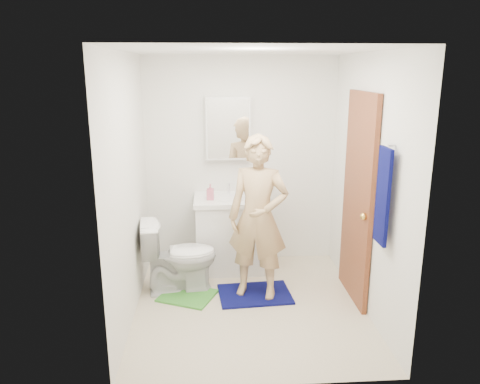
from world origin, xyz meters
name	(u,v)px	position (x,y,z in m)	size (l,w,h in m)	color
floor	(249,306)	(0.00, 0.00, -0.01)	(2.20, 2.40, 0.02)	beige
ceiling	(251,49)	(0.00, 0.00, 2.41)	(2.20, 2.40, 0.02)	white
wall_back	(241,162)	(0.00, 1.21, 1.20)	(2.20, 0.02, 2.40)	white
wall_front	(266,232)	(0.00, -1.21, 1.20)	(2.20, 0.02, 2.40)	white
wall_left	(127,189)	(-1.11, 0.00, 1.20)	(0.02, 2.40, 2.40)	white
wall_right	(369,185)	(1.11, 0.00, 1.20)	(0.02, 2.40, 2.40)	white
vanity_cabinet	(230,235)	(-0.15, 0.91, 0.40)	(0.75, 0.55, 0.80)	white
countertop	(229,200)	(-0.15, 0.91, 0.83)	(0.79, 0.59, 0.05)	white
sink_basin	(229,198)	(-0.15, 0.91, 0.84)	(0.40, 0.40, 0.03)	white
faucet	(229,188)	(-0.15, 1.09, 0.91)	(0.03, 0.03, 0.12)	silver
medicine_cabinet	(228,128)	(-0.15, 1.14, 1.60)	(0.50, 0.12, 0.70)	white
mirror_panel	(228,129)	(-0.15, 1.08, 1.60)	(0.46, 0.01, 0.66)	white
door	(358,199)	(1.07, 0.15, 1.02)	(0.05, 0.80, 2.05)	brown
door_knob	(364,217)	(1.03, -0.17, 0.95)	(0.07, 0.07, 0.07)	gold
towel	(383,196)	(1.03, -0.57, 1.25)	(0.03, 0.24, 0.80)	#080B4F
towel_hook	(392,145)	(1.07, -0.57, 1.67)	(0.02, 0.02, 0.06)	silver
toilet	(179,256)	(-0.69, 0.39, 0.38)	(0.43, 0.75, 0.77)	white
bath_mat	(255,294)	(0.07, 0.22, 0.01)	(0.72, 0.52, 0.02)	#080B4F
green_rug	(188,296)	(-0.61, 0.23, 0.01)	(0.52, 0.44, 0.02)	green
soap_dispenser	(210,192)	(-0.36, 0.85, 0.94)	(0.08, 0.08, 0.17)	#CC5F79
toothbrush_cup	(254,191)	(0.13, 0.99, 0.90)	(0.13, 0.13, 0.10)	#773E8A
man	(258,218)	(0.10, 0.21, 0.84)	(0.59, 0.39, 1.63)	tan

